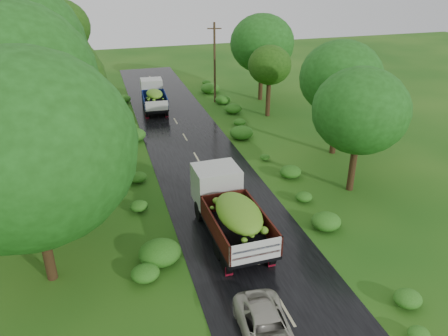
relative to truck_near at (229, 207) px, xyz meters
name	(u,v)px	position (x,y,z in m)	size (l,w,h in m)	color
ground	(287,313)	(0.63, -6.03, -1.64)	(120.00, 120.00, 0.00)	#10460F
road	(246,243)	(0.63, -1.03, -1.63)	(6.50, 80.00, 0.02)	black
road_lines	(240,232)	(0.63, -0.03, -1.62)	(0.12, 69.60, 0.00)	#BFB78C
truck_near	(229,207)	(0.00, 0.00, 0.00)	(2.62, 6.97, 2.90)	black
truck_far	(153,95)	(-0.65, 21.88, -0.26)	(2.36, 5.93, 2.45)	black
car	(267,330)	(-0.71, -7.16, -1.06)	(1.87, 4.05, 1.12)	#B7B2A3
utility_pole	(215,62)	(5.49, 22.48, 2.28)	(1.32, 0.41, 7.62)	#382616
trees_left	(27,64)	(-9.94, 13.73, 4.95)	(7.43, 35.63, 9.44)	black
trees_right	(302,70)	(9.64, 12.22, 3.59)	(5.15, 22.88, 7.14)	black
shrubs	(203,164)	(0.63, 7.97, -1.29)	(11.90, 44.00, 0.70)	#266517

